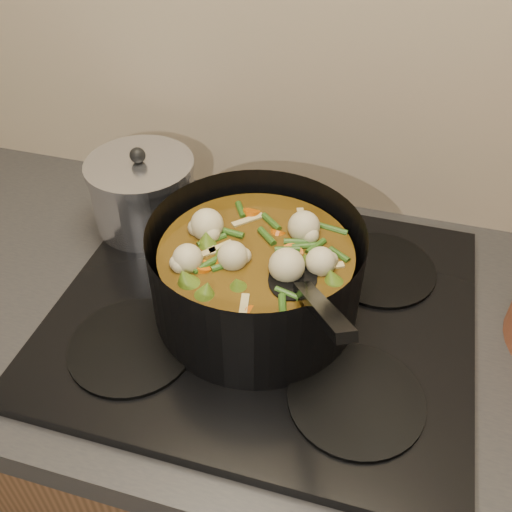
# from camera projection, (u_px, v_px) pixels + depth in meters

# --- Properties ---
(counter) EXTENTS (2.64, 0.64, 0.91)m
(counter) POSITION_uv_depth(u_px,v_px,m) (262.00, 463.00, 1.19)
(counter) COLOR brown
(counter) RESTS_ON ground
(stovetop) EXTENTS (0.62, 0.54, 0.03)m
(stovetop) POSITION_uv_depth(u_px,v_px,m) (264.00, 310.00, 0.88)
(stovetop) COLOR black
(stovetop) RESTS_ON counter
(stockpot) EXTENTS (0.37, 0.40, 0.22)m
(stockpot) POSITION_uv_depth(u_px,v_px,m) (256.00, 274.00, 0.82)
(stockpot) COLOR black
(stockpot) RESTS_ON stovetop
(saucepan) EXTENTS (0.18, 0.18, 0.15)m
(saucepan) POSITION_uv_depth(u_px,v_px,m) (143.00, 192.00, 0.99)
(saucepan) COLOR silver
(saucepan) RESTS_ON stovetop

